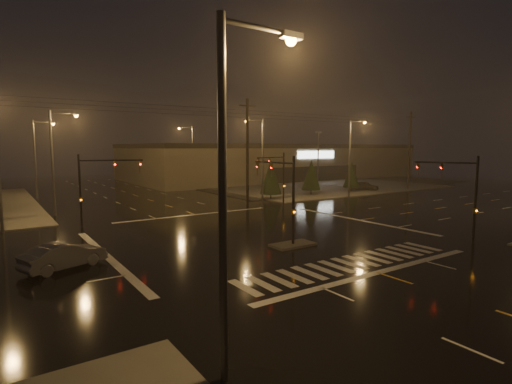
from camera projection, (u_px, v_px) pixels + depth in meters
ground at (259, 235)px, 30.02m from camera, size 140.00×140.00×0.00m
sidewalk_ne at (302, 184)px, 71.41m from camera, size 36.00×36.00×0.12m
median_island at (293, 245)px, 26.72m from camera, size 3.00×1.60×0.15m
crosswalk at (349, 264)px, 22.61m from camera, size 15.00×2.60×0.01m
stop_bar_near at (377, 273)px, 20.96m from camera, size 16.00×0.50×0.01m
stop_bar_far at (196, 215)px, 39.08m from camera, size 16.00×0.50×0.01m
parking_lot at (330, 183)px, 72.54m from camera, size 50.00×24.00×0.08m
retail_building at (272, 160)px, 86.93m from camera, size 60.20×28.30×7.20m
signal_mast_median at (285, 189)px, 27.07m from camera, size 0.25×4.59×6.00m
signal_mast_ne at (278, 173)px, 43.23m from camera, size 4.84×1.86×6.00m
signal_mast_nw at (94, 181)px, 32.66m from camera, size 4.84×1.86×6.00m
signal_mast_se at (463, 189)px, 27.27m from camera, size 1.55×3.87×6.00m
streetlight_0 at (233, 175)px, 10.80m from camera, size 2.77×0.32×10.00m
streetlight_1 at (56, 155)px, 37.97m from camera, size 2.77×0.32×10.00m
streetlight_2 at (38, 153)px, 51.15m from camera, size 2.77×0.32×10.00m
streetlight_3 at (260, 154)px, 48.77m from camera, size 2.77×0.32×10.00m
streetlight_4 at (191, 152)px, 65.24m from camera, size 2.77×0.32×10.00m
streetlight_6 at (352, 153)px, 50.82m from camera, size 0.32×2.77×10.00m
utility_pole_1 at (247, 151)px, 45.32m from camera, size 2.20×0.32×12.00m
utility_pole_2 at (409, 150)px, 62.01m from camera, size 2.20×0.32×12.00m
conifer_0 at (271, 177)px, 50.27m from camera, size 2.76×2.76×5.02m
conifer_1 at (311, 175)px, 55.13m from camera, size 2.66×2.66×4.85m
conifer_2 at (351, 174)px, 58.77m from camera, size 2.42×2.42×4.49m
car_parked at (365, 186)px, 60.99m from camera, size 3.17×4.46×1.41m
car_crossing at (64, 256)px, 21.60m from camera, size 4.62×3.00×1.44m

